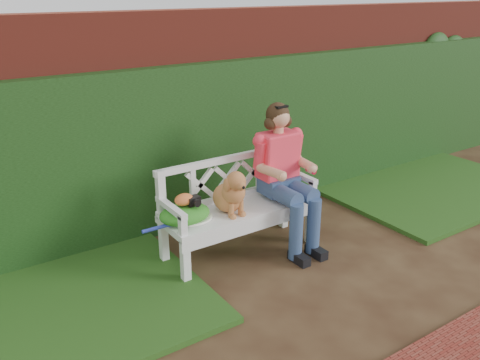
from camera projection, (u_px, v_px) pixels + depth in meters
ground at (339, 275)px, 4.54m from camera, size 60.00×60.00×0.00m
brick_wall at (225, 113)px, 5.62m from camera, size 10.00×0.30×2.20m
ivy_hedge at (236, 139)px, 5.54m from camera, size 10.00×0.18×1.70m
grass_left at (36, 312)px, 3.98m from camera, size 2.60×2.00×0.05m
grass_right at (426, 186)px, 6.48m from camera, size 2.60×2.00×0.05m
garden_bench at (240, 230)px, 4.84m from camera, size 1.61×0.70×0.48m
seated_woman at (280, 177)px, 4.90m from camera, size 0.86×0.95×1.39m
dog at (230, 190)px, 4.57m from camera, size 0.36×0.44×0.43m
tennis_racket at (190, 219)px, 4.47m from camera, size 0.74×0.41×0.03m
green_bag at (185, 213)px, 4.43m from camera, size 0.56×0.51×0.16m
camera_item at (193, 201)px, 4.40m from camera, size 0.11×0.09×0.07m
baseball_glove at (184, 200)px, 4.38m from camera, size 0.18×0.13×0.11m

